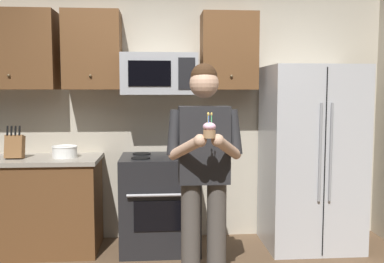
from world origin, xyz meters
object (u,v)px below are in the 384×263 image
Objects in this scene: oven_range at (160,202)px; knife_block at (15,146)px; person at (204,165)px; cupcake at (209,130)px; microwave at (159,74)px; refrigerator at (311,157)px; bowl_large_white at (65,151)px.

knife_block reaches higher than oven_range.
person reaches higher than cupcake.
oven_range is at bearing 104.31° from cupcake.
oven_range is 1.58m from cupcake.
microwave is 0.41× the size of refrigerator.
knife_block is at bearing 151.00° from person.
knife_block is at bearing -173.77° from microwave.
knife_block is at bearing 143.19° from cupcake.
microwave is 1.72m from refrigerator.
knife_block is 1.94m from person.
microwave is at bearing 106.92° from person.
oven_range is 1.48m from knife_block.
knife_block is at bearing -178.76° from oven_range.
oven_range is 5.36× the size of cupcake.
knife_block is 1.32× the size of bowl_large_white.
cupcake is (1.24, -1.30, 0.31)m from bowl_large_white.
refrigerator is 2.41m from bowl_large_white.
person reaches higher than bowl_large_white.
person is (-1.17, -0.93, 0.10)m from refrigerator.
bowl_large_white is at bearing 141.90° from person.
microwave is 4.26× the size of cupcake.
microwave is 2.31× the size of knife_block.
refrigerator reaches higher than person.
person is at bearing -38.10° from bowl_large_white.
knife_block is 2.13m from cupcake.
cupcake is at bearing -90.00° from person.
cupcake is at bearing -132.89° from refrigerator.
refrigerator is 1.76m from cupcake.
refrigerator reaches higher than bowl_large_white.
person is 0.44m from cupcake.
knife_block is (-1.36, -0.03, 0.57)m from oven_range.
bowl_large_white is at bearing 4.26° from knife_block.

